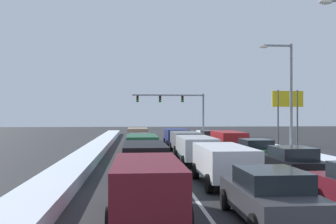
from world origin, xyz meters
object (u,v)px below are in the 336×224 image
sedan_green_right_lane_third (255,151)px  suv_tan_left_lane_fifth (138,135)px  suv_black_left_lane_second (145,158)px  sedan_black_right_lane_second (292,163)px  sedan_tan_right_lane_fifth (211,138)px  sedan_charcoal_center_lane_nearest (270,195)px  sedan_red_left_lane_fourth (139,142)px  traffic_light_gantry (178,103)px  street_lamp_right_mid (287,88)px  roadside_sign_right (288,105)px  suv_maroon_left_lane_nearest (147,183)px  suv_navy_center_lane_fifth (176,136)px  suv_white_center_lane_second (224,161)px  suv_green_left_lane_third (142,145)px  suv_gray_center_lane_fourth (185,140)px  suv_red_right_lane_fourth (228,140)px  suv_silver_center_lane_third (196,148)px

sedan_green_right_lane_third → suv_tan_left_lane_fifth: (-7.12, 15.59, 0.25)m
suv_black_left_lane_second → sedan_black_right_lane_second: bearing=-3.8°
sedan_tan_right_lane_fifth → suv_tan_left_lane_fifth: bearing=158.4°
sedan_charcoal_center_lane_nearest → sedan_red_left_lane_fourth: bearing=98.8°
sedan_green_right_lane_third → suv_black_left_lane_second: size_ratio=0.92×
suv_tan_left_lane_fifth → traffic_light_gantry: traffic_light_gantry is taller
street_lamp_right_mid → roadside_sign_right: 9.70m
sedan_red_left_lane_fourth → suv_maroon_left_lane_nearest: bearing=-90.1°
suv_maroon_left_lane_nearest → suv_navy_center_lane_fifth: bearing=81.9°
suv_white_center_lane_second → suv_green_left_lane_third: 9.71m
roadside_sign_right → traffic_light_gantry: bearing=112.7°
sedan_tan_right_lane_fifth → suv_black_left_lane_second: suv_black_left_lane_second is taller
suv_navy_center_lane_fifth → sedan_green_right_lane_third: bearing=-75.0°
sedan_green_right_lane_third → sedan_black_right_lane_second: bearing=-90.5°
sedan_black_right_lane_second → sedan_charcoal_center_lane_nearest: 8.08m
suv_gray_center_lane_fourth → street_lamp_right_mid: size_ratio=0.58×
street_lamp_right_mid → sedan_tan_right_lane_fifth: bearing=121.9°
sedan_green_right_lane_third → suv_maroon_left_lane_nearest: size_ratio=0.92×
sedan_tan_right_lane_fifth → suv_green_left_lane_third: (-6.71, -10.85, 0.25)m
suv_black_left_lane_second → suv_white_center_lane_second: bearing=-28.2°
sedan_green_right_lane_third → suv_navy_center_lane_fifth: size_ratio=0.92×
suv_tan_left_lane_fifth → roadside_sign_right: bearing=-4.0°
sedan_black_right_lane_second → sedan_charcoal_center_lane_nearest: (-3.62, -7.22, 0.00)m
suv_red_right_lane_fourth → suv_black_left_lane_second: 14.08m
suv_red_right_lane_fourth → suv_navy_center_lane_fifth: (-3.51, 6.14, 0.00)m
suv_black_left_lane_second → suv_gray_center_lane_fourth: bearing=73.6°
suv_red_right_lane_fourth → suv_silver_center_lane_third: (-3.73, -7.11, 0.00)m
traffic_light_gantry → sedan_black_right_lane_second: bearing=-89.0°
traffic_light_gantry → sedan_green_right_lane_third: bearing=-88.7°
suv_gray_center_lane_fourth → suv_green_left_lane_third: 5.70m
suv_gray_center_lane_fourth → street_lamp_right_mid: bearing=-6.7°
suv_silver_center_lane_third → roadside_sign_right: 19.01m
suv_black_left_lane_second → suv_tan_left_lane_fifth: size_ratio=1.00×
suv_navy_center_lane_fifth → sedan_red_left_lane_fourth: (-3.52, -4.48, -0.25)m
suv_white_center_lane_second → sedan_red_left_lane_fourth: 16.05m
suv_red_right_lane_fourth → sedan_charcoal_center_lane_nearest: 20.26m
traffic_light_gantry → roadside_sign_right: 22.58m
suv_black_left_lane_second → street_lamp_right_mid: (11.23, 10.92, 4.04)m
street_lamp_right_mid → sedan_green_right_lane_third: bearing=-127.2°
suv_navy_center_lane_fifth → suv_black_left_lane_second: (-3.46, -18.37, 0.00)m
suv_red_right_lane_fourth → sedan_tan_right_lane_fifth: bearing=92.5°
suv_green_left_lane_third → suv_tan_left_lane_fifth: 13.57m
suv_black_left_lane_second → suv_tan_left_lane_fifth: (-0.16, 20.89, 0.00)m
suv_black_left_lane_second → roadside_sign_right: (14.89, 19.85, 3.00)m
sedan_black_right_lane_second → suv_silver_center_lane_third: (-3.67, 5.59, 0.25)m
sedan_black_right_lane_second → suv_maroon_left_lane_nearest: bearing=-137.7°
sedan_charcoal_center_lane_nearest → traffic_light_gantry: traffic_light_gantry is taller
sedan_charcoal_center_lane_nearest → suv_silver_center_lane_third: size_ratio=0.92×
suv_white_center_lane_second → suv_silver_center_lane_third: bearing=90.8°
suv_red_right_lane_fourth → suv_navy_center_lane_fifth: 7.07m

